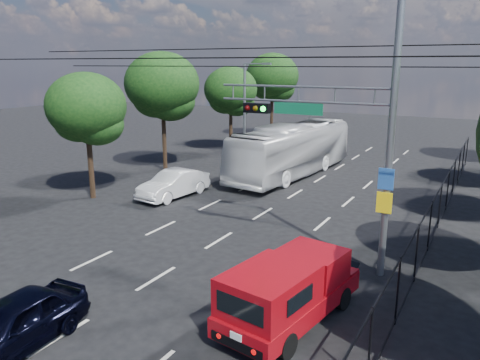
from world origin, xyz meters
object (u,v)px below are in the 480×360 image
Objects in this scene: white_van at (174,184)px; red_pickup at (290,289)px; navy_hatchback at (13,324)px; white_bus at (292,150)px; signal_mast at (354,119)px.

red_pickup is at bearing -33.14° from white_van.
navy_hatchback is 0.93× the size of white_van.
red_pickup is 0.45× the size of white_bus.
navy_hatchback is 14.04m from white_van.
navy_hatchback is at bearing -63.17° from white_van.
signal_mast is 6.06m from red_pickup.
signal_mast is at bearing 86.06° from red_pickup.
red_pickup is 1.30× the size of navy_hatchback.
navy_hatchback is 0.34× the size of white_bus.
white_van is (-10.78, 4.27, -4.52)m from signal_mast.
red_pickup reaches higher than navy_hatchback.
signal_mast is at bearing -15.40° from white_van.
navy_hatchback is at bearing -123.39° from signal_mast.
white_van is at bearing 158.38° from signal_mast.
white_bus reaches higher than red_pickup.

